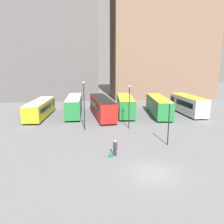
# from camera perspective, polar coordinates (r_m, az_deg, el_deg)

# --- Properties ---
(ground_plane) EXTENTS (160.00, 160.00, 0.00)m
(ground_plane) POSITION_cam_1_polar(r_m,az_deg,el_deg) (18.96, 10.66, -15.53)
(ground_plane) COLOR slate
(building_block_left) EXTENTS (26.92, 10.03, 41.85)m
(building_block_left) POSITION_cam_1_polar(r_m,az_deg,el_deg) (59.77, -18.38, 23.55)
(building_block_left) COLOR #5B5656
(building_block_left) RESTS_ON ground_plane
(building_block_right) EXTENTS (26.27, 12.07, 41.77)m
(building_block_right) POSITION_cam_1_polar(r_m,az_deg,el_deg) (62.41, 13.27, 23.29)
(building_block_right) COLOR #7F604C
(building_block_right) RESTS_ON ground_plane
(bus_0) EXTENTS (3.59, 10.60, 2.79)m
(bus_0) POSITION_cam_1_polar(r_m,az_deg,el_deg) (38.64, -18.26, 0.93)
(bus_0) COLOR gold
(bus_0) RESTS_ON ground_plane
(bus_1) EXTENTS (2.67, 10.35, 3.25)m
(bus_1) POSITION_cam_1_polar(r_m,az_deg,el_deg) (38.78, -9.86, 1.78)
(bus_1) COLOR #237A38
(bus_1) RESTS_ON ground_plane
(bus_2) EXTENTS (3.73, 12.16, 3.23)m
(bus_2) POSITION_cam_1_polar(r_m,az_deg,el_deg) (37.07, -2.63, 1.46)
(bus_2) COLOR red
(bus_2) RESTS_ON ground_plane
(bus_3) EXTENTS (3.62, 10.17, 3.25)m
(bus_3) POSITION_cam_1_polar(r_m,az_deg,el_deg) (38.56, 3.46, 1.88)
(bus_3) COLOR #237A38
(bus_3) RESTS_ON ground_plane
(bus_4) EXTENTS (3.85, 11.16, 3.14)m
(bus_4) POSITION_cam_1_polar(r_m,az_deg,el_deg) (39.10, 12.03, 1.69)
(bus_4) COLOR #237A38
(bus_4) RESTS_ON ground_plane
(bus_5) EXTENTS (2.92, 9.39, 3.28)m
(bus_5) POSITION_cam_1_polar(r_m,az_deg,el_deg) (41.27, 19.24, 1.91)
(bus_5) COLOR silver
(bus_5) RESTS_ON ground_plane
(traveler) EXTENTS (0.55, 0.55, 1.62)m
(traveler) POSITION_cam_1_polar(r_m,az_deg,el_deg) (21.50, 0.85, -9.01)
(traveler) COLOR #382D4C
(traveler) RESTS_ON ground_plane
(suitcase) EXTENTS (0.36, 0.46, 0.92)m
(suitcase) POSITION_cam_1_polar(r_m,az_deg,el_deg) (21.41, -0.16, -10.95)
(suitcase) COLOR #28844C
(suitcase) RESTS_ON ground_plane
(lamp_post_0) EXTENTS (0.28, 0.28, 6.62)m
(lamp_post_0) POSITION_cam_1_polar(r_m,az_deg,el_deg) (29.17, -7.30, 2.50)
(lamp_post_0) COLOR black
(lamp_post_0) RESTS_ON ground_plane
(lamp_post_1) EXTENTS (0.28, 0.28, 6.02)m
(lamp_post_1) POSITION_cam_1_polar(r_m,az_deg,el_deg) (29.91, 4.51, 2.20)
(lamp_post_1) COLOR black
(lamp_post_1) RESTS_ON ground_plane
(lamp_post_2) EXTENTS (0.28, 0.28, 4.89)m
(lamp_post_2) POSITION_cam_1_polar(r_m,az_deg,el_deg) (24.48, 14.63, -1.90)
(lamp_post_2) COLOR black
(lamp_post_2) RESTS_ON ground_plane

